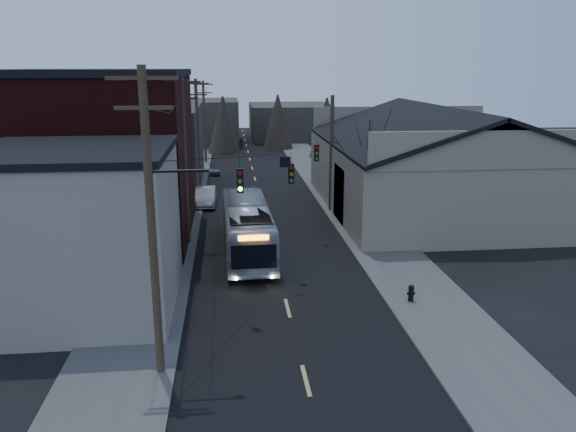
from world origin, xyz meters
name	(u,v)px	position (x,y,z in m)	size (l,w,h in m)	color
ground	(315,415)	(0.00, 0.00, 0.00)	(160.00, 160.00, 0.00)	black
road_surface	(260,198)	(0.00, 30.00, 0.01)	(9.00, 110.00, 0.02)	black
sidewalk_left	(180,199)	(-6.50, 30.00, 0.06)	(4.00, 110.00, 0.12)	#474744
sidewalk_right	(337,195)	(6.50, 30.00, 0.06)	(4.00, 110.00, 0.12)	#474744
building_clapboard	(78,233)	(-9.00, 9.00, 3.50)	(8.00, 8.00, 7.00)	gray
building_brick	(104,159)	(-10.00, 20.00, 5.00)	(10.00, 12.00, 10.00)	black
building_left_far	(149,147)	(-9.50, 36.00, 3.50)	(9.00, 14.00, 7.00)	#322D28
warehouse	(436,174)	(13.00, 25.00, 2.70)	(16.16, 20.60, 7.73)	gray
building_far_left	(202,122)	(-6.00, 65.00, 3.00)	(10.00, 12.00, 6.00)	#322D28
building_far_right	(291,121)	(7.00, 70.00, 2.50)	(12.00, 14.00, 5.00)	#322D28
bare_tree	(368,176)	(6.50, 20.00, 3.60)	(0.40, 0.40, 7.20)	black
utility_lines	(219,148)	(-3.11, 24.14, 4.95)	(11.24, 45.28, 10.50)	#382B1E
bus	(247,227)	(-1.49, 16.03, 1.52)	(2.55, 10.88, 3.03)	#A3A9AE
parked_car	(206,196)	(-4.30, 27.84, 0.71)	(1.50, 4.30, 1.42)	#ADB0B5
fire_hydrant	(411,292)	(5.64, 7.96, 0.54)	(0.37, 0.27, 0.78)	black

